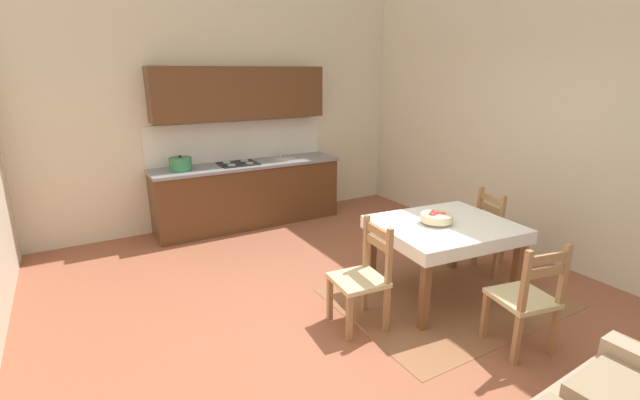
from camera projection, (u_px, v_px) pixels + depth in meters
name	position (u px, v px, depth m)	size (l,w,h in m)	color
ground_plane	(348.00, 320.00, 4.01)	(5.96, 6.81, 0.10)	#99563D
wall_back	(224.00, 79.00, 6.04)	(5.96, 0.12, 4.07)	beige
wall_right	(562.00, 81.00, 4.73)	(0.12, 6.81, 4.07)	beige
area_rug	(446.00, 298.00, 4.29)	(2.10, 1.60, 0.01)	#925E3E
kitchen_cabinetry	(246.00, 166.00, 6.16)	(2.64, 0.63, 2.20)	#56331C
dining_table	(444.00, 235.00, 4.19)	(1.35, 1.17, 0.75)	brown
dining_chair_tv_side	(362.00, 278.00, 3.74)	(0.46, 0.46, 0.93)	#D1BC89
dining_chair_window_side	(498.00, 233.00, 4.76)	(0.51, 0.51, 0.93)	#D1BC89
dining_chair_camera_side	(526.00, 299.00, 3.39)	(0.49, 0.49, 0.93)	#D1BC89
fruit_bowl	(436.00, 218.00, 4.13)	(0.30, 0.30, 0.12)	beige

